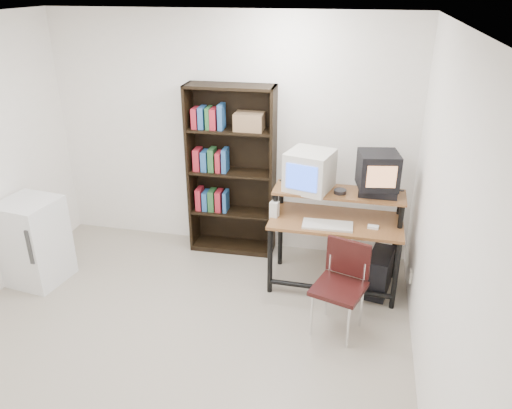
% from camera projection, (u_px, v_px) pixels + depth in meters
% --- Properties ---
extents(floor, '(4.00, 4.00, 0.01)m').
position_uv_depth(floor, '(170.00, 351.00, 4.21)').
color(floor, '#A89D8B').
rests_on(floor, ground).
extents(ceiling, '(4.00, 4.00, 0.01)m').
position_uv_depth(ceiling, '(140.00, 25.00, 3.13)').
color(ceiling, white).
rests_on(ceiling, back_wall).
extents(back_wall, '(4.00, 0.01, 2.60)m').
position_uv_depth(back_wall, '(229.00, 136.00, 5.45)').
color(back_wall, white).
rests_on(back_wall, floor).
extents(right_wall, '(0.01, 4.00, 2.60)m').
position_uv_depth(right_wall, '(442.00, 240.00, 3.27)').
color(right_wall, white).
rests_on(right_wall, floor).
extents(computer_desk, '(1.27, 0.65, 0.98)m').
position_uv_depth(computer_desk, '(336.00, 222.00, 4.86)').
color(computer_desk, brown).
rests_on(computer_desk, floor).
extents(crt_monitor, '(0.50, 0.50, 0.39)m').
position_uv_depth(crt_monitor, '(310.00, 171.00, 4.83)').
color(crt_monitor, beige).
rests_on(crt_monitor, computer_desk).
extents(vcr, '(0.36, 0.26, 0.08)m').
position_uv_depth(vcr, '(378.00, 192.00, 4.76)').
color(vcr, black).
rests_on(vcr, computer_desk).
extents(crt_tv, '(0.42, 0.41, 0.34)m').
position_uv_depth(crt_tv, '(378.00, 170.00, 4.69)').
color(crt_tv, black).
rests_on(crt_tv, vcr).
extents(cd_spindle, '(0.13, 0.13, 0.05)m').
position_uv_depth(cd_spindle, '(340.00, 192.00, 4.78)').
color(cd_spindle, '#26262B').
rests_on(cd_spindle, computer_desk).
extents(keyboard, '(0.48, 0.23, 0.03)m').
position_uv_depth(keyboard, '(328.00, 226.00, 4.70)').
color(keyboard, beige).
rests_on(keyboard, computer_desk).
extents(mousepad, '(0.25, 0.22, 0.01)m').
position_uv_depth(mousepad, '(373.00, 228.00, 4.68)').
color(mousepad, black).
rests_on(mousepad, computer_desk).
extents(mouse, '(0.10, 0.07, 0.03)m').
position_uv_depth(mouse, '(373.00, 227.00, 4.66)').
color(mouse, white).
rests_on(mouse, mousepad).
extents(desk_speaker, '(0.09, 0.09, 0.17)m').
position_uv_depth(desk_speaker, '(274.00, 210.00, 4.86)').
color(desk_speaker, beige).
rests_on(desk_speaker, computer_desk).
extents(pc_tower, '(0.28, 0.48, 0.42)m').
position_uv_depth(pc_tower, '(379.00, 272.00, 4.94)').
color(pc_tower, black).
rests_on(pc_tower, floor).
extents(school_chair, '(0.52, 0.52, 0.82)m').
position_uv_depth(school_chair, '(342.00, 278.00, 4.30)').
color(school_chair, black).
rests_on(school_chair, floor).
extents(bookshelf, '(0.95, 0.34, 1.89)m').
position_uv_depth(bookshelf, '(232.00, 169.00, 5.45)').
color(bookshelf, black).
rests_on(bookshelf, floor).
extents(mini_fridge, '(0.59, 0.60, 0.89)m').
position_uv_depth(mini_fridge, '(34.00, 241.00, 5.03)').
color(mini_fridge, silver).
rests_on(mini_fridge, floor).
extents(wall_outlet, '(0.02, 0.08, 0.12)m').
position_uv_depth(wall_outlet, '(410.00, 276.00, 4.71)').
color(wall_outlet, beige).
rests_on(wall_outlet, right_wall).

